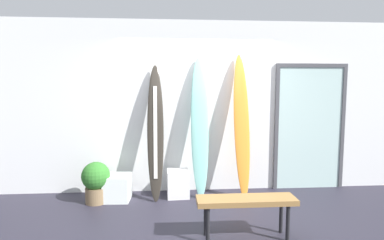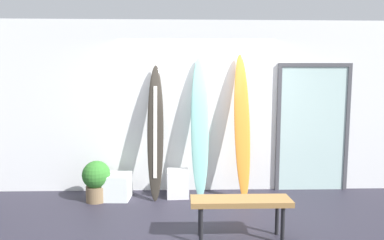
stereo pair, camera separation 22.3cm
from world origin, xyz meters
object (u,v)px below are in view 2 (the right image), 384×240
(surfboard_seafoam, at_px, (200,128))
(glass_door, at_px, (313,126))
(surfboard_sunset, at_px, (242,125))
(display_block_center, at_px, (178,183))
(bench, at_px, (241,204))
(display_block_left, at_px, (118,187))
(surfboard_charcoal, at_px, (155,131))
(potted_plant, at_px, (96,179))

(surfboard_seafoam, xyz_separation_m, glass_door, (1.89, 0.22, 0.00))
(surfboard_sunset, height_order, display_block_center, surfboard_sunset)
(surfboard_sunset, height_order, bench, surfboard_sunset)
(surfboard_sunset, relative_size, display_block_left, 5.66)
(display_block_left, distance_m, display_block_center, 0.94)
(surfboard_charcoal, distance_m, surfboard_sunset, 1.36)
(surfboard_seafoam, bearing_deg, surfboard_sunset, -2.70)
(surfboard_seafoam, height_order, potted_plant, surfboard_seafoam)
(display_block_left, height_order, potted_plant, potted_plant)
(display_block_center, height_order, glass_door, glass_door)
(display_block_left, bearing_deg, glass_door, 6.62)
(glass_door, bearing_deg, display_block_left, -173.38)
(surfboard_charcoal, bearing_deg, glass_door, 6.18)
(glass_door, height_order, potted_plant, glass_door)
(display_block_left, xyz_separation_m, display_block_center, (0.93, 0.09, 0.02))
(display_block_center, bearing_deg, potted_plant, -172.17)
(display_block_center, xyz_separation_m, glass_door, (2.24, 0.28, 0.88))
(surfboard_seafoam, distance_m, glass_door, 1.91)
(display_block_left, relative_size, display_block_center, 0.95)
(display_block_center, distance_m, bench, 1.60)
(display_block_center, bearing_deg, bench, -62.56)
(surfboard_charcoal, height_order, surfboard_seafoam, surfboard_seafoam)
(display_block_left, height_order, glass_door, glass_door)
(display_block_center, distance_m, glass_door, 2.42)
(surfboard_sunset, relative_size, potted_plant, 3.65)
(glass_door, bearing_deg, bench, -131.74)
(bench, bearing_deg, glass_door, 48.26)
(surfboard_sunset, xyz_separation_m, potted_plant, (-2.24, -0.20, -0.79))
(surfboard_charcoal, xyz_separation_m, display_block_left, (-0.58, -0.09, -0.85))
(surfboard_charcoal, height_order, display_block_center, surfboard_charcoal)
(surfboard_sunset, distance_m, bench, 1.63)
(display_block_center, bearing_deg, surfboard_charcoal, 179.97)
(display_block_center, distance_m, potted_plant, 1.25)
(surfboard_seafoam, bearing_deg, glass_door, 6.69)
(surfboard_charcoal, xyz_separation_m, potted_plant, (-0.88, -0.17, -0.70))
(surfboard_charcoal, distance_m, surfboard_seafoam, 0.70)
(surfboard_sunset, height_order, potted_plant, surfboard_sunset)
(surfboard_charcoal, xyz_separation_m, surfboard_sunset, (1.36, 0.03, 0.09))
(surfboard_charcoal, xyz_separation_m, display_block_center, (0.35, -0.00, -0.83))
(surfboard_seafoam, height_order, display_block_left, surfboard_seafoam)
(surfboard_seafoam, xyz_separation_m, surfboard_sunset, (0.66, -0.03, 0.04))
(display_block_left, bearing_deg, surfboard_sunset, 3.38)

